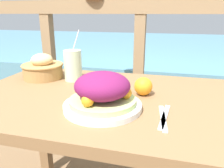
# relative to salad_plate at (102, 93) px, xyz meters

# --- Properties ---
(patio_table) EXTENTS (1.24, 0.72, 0.73)m
(patio_table) POSITION_rel_salad_plate_xyz_m (0.02, 0.13, -0.16)
(patio_table) COLOR olive
(patio_table) RESTS_ON ground_plane
(railing_fence) EXTENTS (2.80, 0.08, 1.14)m
(railing_fence) POSITION_rel_salad_plate_xyz_m (0.02, 0.80, -0.02)
(railing_fence) COLOR #937551
(railing_fence) RESTS_ON ground_plane
(sea_backdrop) EXTENTS (12.00, 4.00, 0.54)m
(sea_backdrop) POSITION_rel_salad_plate_xyz_m (0.02, 3.30, -0.52)
(sea_backdrop) COLOR #568EA8
(sea_backdrop) RESTS_ON ground_plane
(salad_plate) EXTENTS (0.27, 0.27, 0.13)m
(salad_plate) POSITION_rel_salad_plate_xyz_m (0.00, 0.00, 0.00)
(salad_plate) COLOR silver
(salad_plate) RESTS_ON patio_table
(drink_glass) EXTENTS (0.09, 0.09, 0.25)m
(drink_glass) POSITION_rel_salad_plate_xyz_m (-0.24, 0.29, 0.02)
(drink_glass) COLOR beige
(drink_glass) RESTS_ON patio_table
(bread_basket) EXTENTS (0.21, 0.21, 0.13)m
(bread_basket) POSITION_rel_salad_plate_xyz_m (-0.41, 0.29, -0.01)
(bread_basket) COLOR #AD7F47
(bread_basket) RESTS_ON patio_table
(fork) EXTENTS (0.03, 0.18, 0.00)m
(fork) POSITION_rel_salad_plate_xyz_m (0.21, -0.02, -0.05)
(fork) COLOR silver
(fork) RESTS_ON patio_table
(knife) EXTENTS (0.03, 0.18, 0.00)m
(knife) POSITION_rel_salad_plate_xyz_m (0.21, -0.03, -0.05)
(knife) COLOR silver
(knife) RESTS_ON patio_table
(orange_near_basket) EXTENTS (0.07, 0.07, 0.07)m
(orange_near_basket) POSITION_rel_salad_plate_xyz_m (0.12, 0.17, -0.02)
(orange_near_basket) COLOR orange
(orange_near_basket) RESTS_ON patio_table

